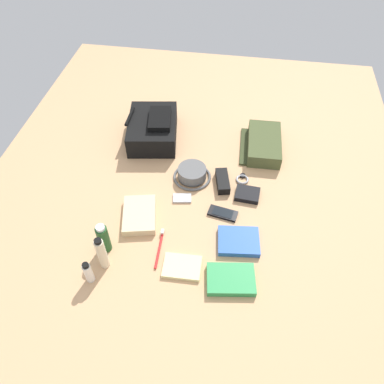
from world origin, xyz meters
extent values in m
cube|color=tan|center=(0.00, 0.00, -0.01)|extent=(2.64, 2.02, 0.02)
cube|color=black|center=(0.39, 0.27, 0.06)|extent=(0.36, 0.29, 0.12)
cube|color=black|center=(0.39, 0.23, 0.13)|extent=(0.20, 0.14, 0.03)
cylinder|color=black|center=(0.39, 0.39, 0.13)|extent=(0.15, 0.02, 0.02)
cube|color=#47512D|center=(0.39, -0.32, 0.04)|extent=(0.30, 0.17, 0.07)
cube|color=#394124|center=(0.39, -0.23, 0.01)|extent=(0.28, 0.07, 0.01)
cylinder|color=#606060|center=(0.13, 0.02, 0.03)|extent=(0.14, 0.14, 0.05)
torus|color=#606060|center=(0.13, 0.02, 0.01)|extent=(0.18, 0.18, 0.01)
cylinder|color=white|center=(-0.47, 0.32, 0.05)|extent=(0.03, 0.03, 0.10)
cylinder|color=black|center=(-0.47, 0.32, 0.11)|extent=(0.02, 0.02, 0.01)
cylinder|color=beige|center=(-0.40, 0.29, 0.08)|extent=(0.04, 0.04, 0.16)
cylinder|color=black|center=(-0.40, 0.29, 0.17)|extent=(0.03, 0.03, 0.01)
cylinder|color=#19471E|center=(-0.33, 0.31, 0.07)|extent=(0.05, 0.05, 0.14)
cylinder|color=silver|center=(-0.33, 0.31, 0.14)|extent=(0.04, 0.04, 0.01)
cube|color=#2D934C|center=(-0.40, -0.21, 0.01)|extent=(0.16, 0.20, 0.03)
cube|color=white|center=(-0.40, -0.21, 0.01)|extent=(0.15, 0.19, 0.02)
cube|color=blue|center=(-0.22, -0.23, 0.01)|extent=(0.16, 0.18, 0.03)
cube|color=white|center=(-0.22, -0.23, 0.01)|extent=(0.15, 0.18, 0.02)
cube|color=black|center=(-0.07, -0.15, 0.01)|extent=(0.08, 0.14, 0.01)
cube|color=black|center=(-0.07, -0.15, 0.01)|extent=(0.06, 0.10, 0.00)
cube|color=#B7B7BC|center=(-0.01, 0.04, 0.01)|extent=(0.07, 0.09, 0.01)
cylinder|color=silver|center=(-0.01, 0.03, 0.01)|extent=(0.03, 0.03, 0.00)
torus|color=#99999E|center=(0.15, -0.22, 0.01)|extent=(0.06, 0.06, 0.01)
cylinder|color=black|center=(0.17, -0.22, 0.01)|extent=(0.03, 0.03, 0.01)
cylinder|color=red|center=(-0.30, 0.09, 0.00)|extent=(0.19, 0.02, 0.01)
cube|color=white|center=(-0.22, 0.09, 0.02)|extent=(0.02, 0.01, 0.01)
cube|color=black|center=(0.05, -0.25, 0.01)|extent=(0.10, 0.12, 0.02)
cube|color=beige|center=(-0.37, -0.02, 0.01)|extent=(0.11, 0.15, 0.02)
cube|color=beige|center=(-0.15, 0.21, 0.02)|extent=(0.23, 0.18, 0.04)
cube|color=black|center=(0.11, -0.13, 0.02)|extent=(0.15, 0.08, 0.04)
camera|label=1|loc=(-1.11, -0.17, 1.32)|focal=34.93mm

